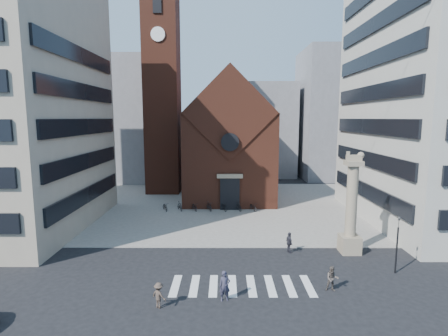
{
  "coord_description": "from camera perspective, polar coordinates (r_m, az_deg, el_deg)",
  "views": [
    {
      "loc": [
        -0.62,
        -25.51,
        11.38
      ],
      "look_at": [
        -0.7,
        8.0,
        6.57
      ],
      "focal_mm": 28.0,
      "sensor_mm": 36.0,
      "label": 1
    }
  ],
  "objects": [
    {
      "name": "pedestrian_2",
      "position": [
        30.82,
        10.6,
        -11.87
      ],
      "size": [
        0.69,
        1.12,
        1.79
      ],
      "primitive_type": "imported",
      "rotation": [
        0.0,
        0.0,
        1.83
      ],
      "color": "#2B2A32",
      "rests_on": "ground"
    },
    {
      "name": "pedestrian_3",
      "position": [
        22.74,
        -10.57,
        -19.75
      ],
      "size": [
        1.17,
        1.04,
        1.58
      ],
      "primitive_type": "imported",
      "rotation": [
        0.0,
        0.0,
        2.58
      ],
      "color": "#493A31",
      "rests_on": "ground"
    },
    {
      "name": "pedestrian_1",
      "position": [
        25.25,
        17.25,
        -16.87
      ],
      "size": [
        0.9,
        0.75,
        1.7
      ],
      "primitive_type": "imported",
      "rotation": [
        0.0,
        0.0,
        -0.13
      ],
      "color": "#514741",
      "rests_on": "ground"
    },
    {
      "name": "lion_column",
      "position": [
        31.44,
        20.05,
        -6.94
      ],
      "size": [
        1.63,
        1.6,
        8.68
      ],
      "color": "tan",
      "rests_on": "ground"
    },
    {
      "name": "bg_block_right",
      "position": [
        71.2,
        18.86,
        8.23
      ],
      "size": [
        16.0,
        14.0,
        24.0
      ],
      "primitive_type": "cube",
      "color": "gray",
      "rests_on": "ground"
    },
    {
      "name": "scooter_4",
      "position": [
        43.33,
        -0.09,
        -6.32
      ],
      "size": [
        1.37,
        1.97,
        0.98
      ],
      "primitive_type": "imported",
      "rotation": [
        0.0,
        0.0,
        0.43
      ],
      "color": "black",
      "rests_on": "piazza"
    },
    {
      "name": "piazza",
      "position": [
        45.94,
        0.91,
        -6.15
      ],
      "size": [
        46.0,
        30.0,
        0.05
      ],
      "primitive_type": "cube",
      "color": "#9C958E",
      "rests_on": "ground"
    },
    {
      "name": "campanile",
      "position": [
        54.49,
        -10.02,
        12.63
      ],
      "size": [
        5.5,
        5.5,
        31.2
      ],
      "color": "#5F2C1D",
      "rests_on": "ground"
    },
    {
      "name": "bg_block_left",
      "position": [
        68.32,
        -16.49,
        7.51
      ],
      "size": [
        16.0,
        14.0,
        22.0
      ],
      "primitive_type": "cube",
      "color": "gray",
      "rests_on": "ground"
    },
    {
      "name": "scooter_5",
      "position": [
        43.34,
        2.31,
        -6.25
      ],
      "size": [
        1.22,
        1.86,
        1.09
      ],
      "primitive_type": "imported",
      "rotation": [
        0.0,
        0.0,
        0.43
      ],
      "color": "black",
      "rests_on": "piazza"
    },
    {
      "name": "scooter_2",
      "position": [
        43.49,
        -4.87,
        -6.3
      ],
      "size": [
        1.37,
        1.97,
        0.98
      ],
      "primitive_type": "imported",
      "rotation": [
        0.0,
        0.0,
        0.43
      ],
      "color": "black",
      "rests_on": "piazza"
    },
    {
      "name": "traffic_light",
      "position": [
        29.03,
        26.42,
        -10.97
      ],
      "size": [
        0.13,
        0.16,
        4.3
      ],
      "color": "black",
      "rests_on": "ground"
    },
    {
      "name": "bg_block_mid",
      "position": [
        70.86,
        5.53,
        6.2
      ],
      "size": [
        14.0,
        12.0,
        18.0
      ],
      "primitive_type": "cube",
      "color": "gray",
      "rests_on": "ground"
    },
    {
      "name": "scooter_1",
      "position": [
        43.67,
        -7.24,
        -6.2
      ],
      "size": [
        1.22,
        1.86,
        1.09
      ],
      "primitive_type": "imported",
      "rotation": [
        0.0,
        0.0,
        0.43
      ],
      "color": "black",
      "rests_on": "piazza"
    },
    {
      "name": "zebra_crossing",
      "position": [
        25.25,
        2.94,
        -18.63
      ],
      "size": [
        10.2,
        3.2,
        0.01
      ],
      "primitive_type": null,
      "color": "white",
      "rests_on": "ground"
    },
    {
      "name": "pedestrian_0",
      "position": [
        23.05,
        0.12,
        -18.7
      ],
      "size": [
        0.76,
        0.56,
        1.93
      ],
      "primitive_type": "imported",
      "rotation": [
        0.0,
        0.0,
        0.15
      ],
      "color": "#312F41",
      "rests_on": "ground"
    },
    {
      "name": "scooter_0",
      "position": [
        43.95,
        -9.59,
        -6.23
      ],
      "size": [
        1.37,
        1.97,
        0.98
      ],
      "primitive_type": "imported",
      "rotation": [
        0.0,
        0.0,
        0.43
      ],
      "color": "black",
      "rests_on": "piazza"
    },
    {
      "name": "church",
      "position": [
        50.66,
        0.84,
        4.32
      ],
      "size": [
        12.0,
        16.65,
        18.0
      ],
      "color": "#5F2C1D",
      "rests_on": "ground"
    },
    {
      "name": "ground",
      "position": [
        27.94,
        1.46,
        -15.88
      ],
      "size": [
        120.0,
        120.0,
        0.0
      ],
      "primitive_type": "plane",
      "color": "black",
      "rests_on": "ground"
    },
    {
      "name": "scooter_6",
      "position": [
        43.46,
        4.7,
        -6.31
      ],
      "size": [
        1.37,
        1.97,
        0.98
      ],
      "primitive_type": "imported",
      "rotation": [
        0.0,
        0.0,
        0.43
      ],
      "color": "black",
      "rests_on": "piazza"
    },
    {
      "name": "scooter_3",
      "position": [
        43.36,
        -2.48,
        -6.25
      ],
      "size": [
        1.22,
        1.86,
        1.09
      ],
      "primitive_type": "imported",
      "rotation": [
        0.0,
        0.0,
        0.43
      ],
      "color": "black",
      "rests_on": "piazza"
    }
  ]
}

